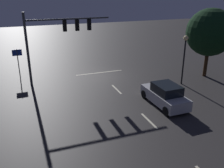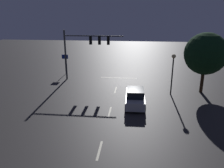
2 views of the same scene
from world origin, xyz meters
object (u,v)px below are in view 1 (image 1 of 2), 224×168
Objects in this scene: traffic_signal_assembly at (58,33)px; street_lamp_left_kerb at (185,50)px; car_approaching at (165,95)px; route_sign at (18,57)px; tree_left_far at (210,32)px.

traffic_signal_assembly is 1.71× the size of street_lamp_left_kerb.
traffic_signal_assembly is at bearing -23.90° from street_lamp_left_kerb.
route_sign reaches higher than car_approaching.
tree_left_far reaches higher than street_lamp_left_kerb.
street_lamp_left_kerb is (-3.90, -3.39, 2.39)m from car_approaching.
car_approaching is 1.53× the size of route_sign.
car_approaching is 0.98× the size of street_lamp_left_kerb.
car_approaching is at bearing 31.16° from tree_left_far.
tree_left_far is (-17.55, 6.01, 2.31)m from route_sign.
car_approaching is at bearing 128.90° from traffic_signal_assembly.
traffic_signal_assembly is 11.39m from street_lamp_left_kerb.
route_sign is 18.69m from tree_left_far.
traffic_signal_assembly reaches higher than street_lamp_left_kerb.
street_lamp_left_kerb is at bearing 156.10° from traffic_signal_assembly.
route_sign is (3.71, -2.53, -2.53)m from traffic_signal_assembly.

